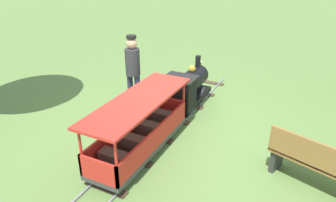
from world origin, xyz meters
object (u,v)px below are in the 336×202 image
at_px(conductor_person, 133,67).
at_px(park_bench, 316,163).
at_px(locomotive, 187,87).
at_px(passenger_car, 141,132).

relative_size(conductor_person, park_bench, 1.19).
relative_size(locomotive, conductor_person, 0.89).
height_order(passenger_car, park_bench, passenger_car).
distance_m(locomotive, conductor_person, 1.23).
xyz_separation_m(locomotive, passenger_car, (0.00, -1.94, -0.06)).
xyz_separation_m(passenger_car, park_bench, (2.63, 0.36, -0.01)).
distance_m(locomotive, park_bench, 3.06).
distance_m(locomotive, passenger_car, 1.94).
bearing_deg(locomotive, conductor_person, -149.83).
height_order(locomotive, park_bench, locomotive).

